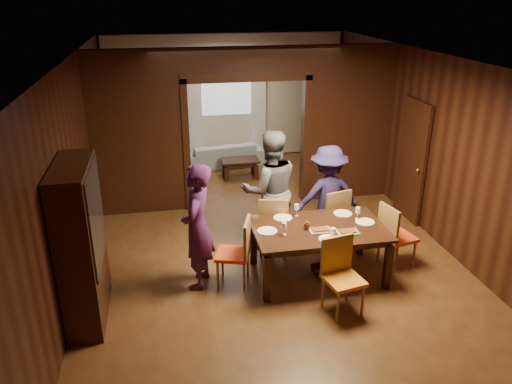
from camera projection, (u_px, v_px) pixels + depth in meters
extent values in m
plane|color=#4C2A15|center=(264.00, 242.00, 8.09)|extent=(9.00, 9.00, 0.00)
cube|color=silver|center=(266.00, 58.00, 6.99)|extent=(5.50, 9.00, 0.02)
cube|color=black|center=(226.00, 97.00, 11.63)|extent=(5.50, 0.02, 2.90)
cube|color=black|center=(75.00, 168.00, 7.06)|extent=(0.02, 9.00, 2.90)
cube|color=black|center=(432.00, 147.00, 8.01)|extent=(0.02, 9.00, 2.90)
cube|color=black|center=(139.00, 149.00, 8.75)|extent=(1.65, 0.15, 2.40)
cube|color=black|center=(347.00, 137.00, 9.42)|extent=(1.65, 0.15, 2.40)
cube|color=black|center=(246.00, 61.00, 8.53)|extent=(5.50, 0.15, 0.50)
cube|color=beige|center=(226.00, 97.00, 11.60)|extent=(5.40, 0.04, 2.85)
imported|color=#441A4E|center=(197.00, 227.00, 6.62)|extent=(0.60, 0.74, 1.75)
imported|color=#52545A|center=(270.00, 190.00, 7.63)|extent=(0.94, 0.74, 1.89)
imported|color=#201B44|center=(327.00, 196.00, 7.78)|extent=(1.07, 0.64, 1.62)
imported|color=#9BBBCA|center=(222.00, 154.00, 11.45)|extent=(1.93, 0.99, 0.54)
imported|color=black|center=(324.00, 223.00, 6.91)|extent=(0.32, 0.32, 0.08)
cube|color=black|center=(318.00, 252.00, 7.01)|extent=(1.83, 1.13, 0.76)
cube|color=black|center=(240.00, 168.00, 10.78)|extent=(0.80, 0.50, 0.40)
cube|color=black|center=(81.00, 244.00, 5.91)|extent=(0.40, 1.20, 2.00)
cube|color=black|center=(412.00, 161.00, 8.61)|extent=(0.06, 0.90, 2.10)
cube|color=silver|center=(226.00, 87.00, 11.48)|extent=(1.20, 0.03, 1.30)
cube|color=white|center=(194.00, 108.00, 11.48)|extent=(0.35, 0.06, 2.40)
cube|color=white|center=(258.00, 105.00, 11.74)|extent=(0.35, 0.06, 2.40)
cylinder|color=white|center=(267.00, 231.00, 6.75)|extent=(0.27, 0.27, 0.01)
cylinder|color=white|center=(283.00, 218.00, 7.14)|extent=(0.27, 0.27, 0.01)
cylinder|color=white|center=(343.00, 213.00, 7.28)|extent=(0.27, 0.27, 0.01)
cylinder|color=white|center=(365.00, 222.00, 7.02)|extent=(0.27, 0.27, 0.01)
cylinder|color=white|center=(329.00, 239.00, 6.53)|extent=(0.27, 0.27, 0.01)
cube|color=gray|center=(320.00, 230.00, 6.76)|extent=(0.30, 0.20, 0.04)
cube|color=gray|center=(348.00, 231.00, 6.71)|extent=(0.30, 0.20, 0.04)
cylinder|color=silver|center=(333.00, 233.00, 6.56)|extent=(0.07, 0.07, 0.14)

